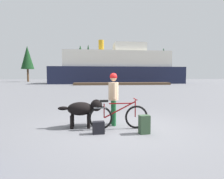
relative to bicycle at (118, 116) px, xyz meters
name	(u,v)px	position (x,y,z in m)	size (l,w,h in m)	color
ground_plane	(118,127)	(0.03, 0.18, -0.38)	(160.00, 160.00, 0.00)	slate
bicycle	(118,116)	(0.00, 0.00, 0.00)	(1.77, 0.44, 0.90)	black
person_cyclist	(113,94)	(-0.09, 0.49, 0.62)	(0.32, 0.53, 1.67)	#19592D
dog	(83,109)	(-1.04, 0.29, 0.20)	(1.34, 0.48, 0.86)	black
backpack	(144,124)	(0.64, -0.52, -0.13)	(0.28, 0.20, 0.51)	#334C33
handbag_pannier	(98,128)	(-0.60, -0.40, -0.21)	(0.32, 0.18, 0.34)	black
dock_pier	(122,84)	(4.61, 26.72, -0.18)	(16.67, 2.22, 0.40)	brown
ferry_boat	(117,68)	(4.72, 33.98, 2.79)	(26.85, 8.04, 8.95)	#191E38
sailboat_moored	(158,80)	(15.01, 37.32, 0.12)	(6.06, 1.70, 6.98)	silver
pine_tree_far_left	(27,58)	(-17.28, 46.12, 5.92)	(3.26, 3.26, 9.36)	#4C331E
pine_tree_center	(88,59)	(-1.47, 47.98, 5.99)	(2.87, 2.87, 10.36)	#4C331E
pine_tree_far_right	(163,61)	(20.15, 47.23, 5.43)	(4.20, 4.20, 9.59)	#4C331E
pine_tree_mid_back	(80,57)	(-3.90, 52.29, 6.70)	(3.90, 3.90, 10.75)	#4C331E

